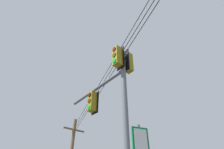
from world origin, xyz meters
The scene contains 2 objects.
signal_mast_assembly centered at (-0.76, 0.52, 4.80)m, with size 1.17×3.97×6.83m.
overhead_wire_span centered at (-0.88, -1.17, 6.74)m, with size 4.52×25.05×1.30m.
Camera 1 is at (-3.85, -4.60, 1.59)m, focal length 28.54 mm.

